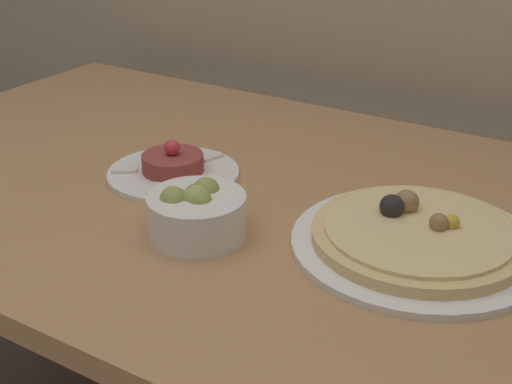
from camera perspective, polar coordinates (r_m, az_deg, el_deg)
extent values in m
cube|color=#AD7F51|center=(1.13, -1.43, -0.48)|extent=(1.43, 0.86, 0.03)
cylinder|color=#AD7F51|center=(1.93, -11.65, -2.03)|extent=(0.06, 0.06, 0.73)
cylinder|color=white|center=(0.98, 12.75, -4.09)|extent=(0.34, 0.34, 0.01)
cylinder|color=#E5C17F|center=(0.97, 12.82, -3.42)|extent=(0.28, 0.28, 0.02)
cylinder|color=beige|center=(0.97, 12.89, -2.87)|extent=(0.25, 0.25, 0.01)
sphere|color=gold|center=(0.98, 15.40, -2.32)|extent=(0.02, 0.02, 0.02)
sphere|color=#997047|center=(1.01, 11.96, -0.79)|extent=(0.04, 0.04, 0.04)
sphere|color=#B22D23|center=(1.00, 11.10, -1.19)|extent=(0.02, 0.02, 0.02)
sphere|color=#997047|center=(0.97, 14.41, -2.39)|extent=(0.03, 0.03, 0.03)
sphere|color=black|center=(0.99, 10.80, -1.15)|extent=(0.03, 0.03, 0.03)
cylinder|color=white|center=(1.17, -6.62, 1.47)|extent=(0.21, 0.21, 0.01)
cylinder|color=#933D38|center=(1.16, -6.67, 2.34)|extent=(0.10, 0.10, 0.03)
sphere|color=#E0384C|center=(1.15, -6.74, 3.59)|extent=(0.03, 0.03, 0.03)
cube|color=white|center=(1.12, -3.48, 0.98)|extent=(0.04, 0.02, 0.01)
cube|color=white|center=(1.21, -3.55, 2.81)|extent=(0.03, 0.04, 0.01)
cube|color=white|center=(1.24, -7.65, 3.19)|extent=(0.04, 0.04, 0.01)
cube|color=white|center=(1.17, -10.48, 1.70)|extent=(0.04, 0.04, 0.01)
cube|color=white|center=(1.10, -8.03, 0.22)|extent=(0.03, 0.04, 0.01)
cylinder|color=white|center=(0.98, -4.75, -1.89)|extent=(0.14, 0.14, 0.06)
sphere|color=#A3B25B|center=(0.96, -4.80, -0.56)|extent=(0.04, 0.04, 0.04)
sphere|color=#8EA34C|center=(0.99, -4.02, 0.10)|extent=(0.04, 0.04, 0.04)
sphere|color=#8EA34C|center=(0.97, -6.65, -0.62)|extent=(0.04, 0.04, 0.04)
sphere|color=#8EA34C|center=(0.96, -4.51, -0.79)|extent=(0.03, 0.03, 0.03)
sphere|color=#B7BC70|center=(0.97, -6.02, -0.48)|extent=(0.03, 0.03, 0.03)
sphere|color=#668E42|center=(0.98, -4.88, -0.25)|extent=(0.03, 0.03, 0.03)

